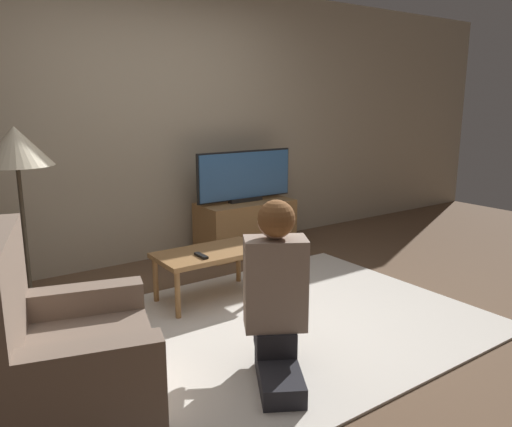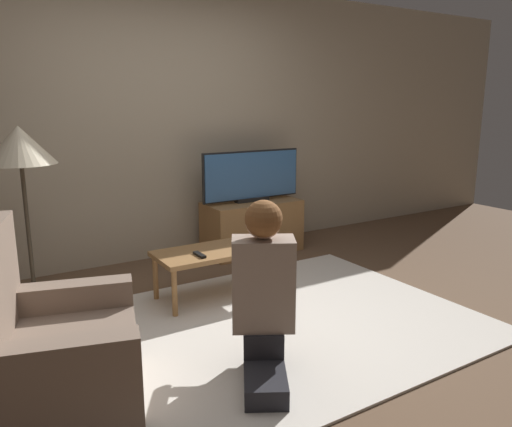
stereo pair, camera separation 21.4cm
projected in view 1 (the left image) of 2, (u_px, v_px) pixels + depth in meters
name	position (u px, v px, depth m)	size (l,w,h in m)	color
ground_plane	(267.00, 329.00, 3.35)	(10.00, 10.00, 0.00)	brown
wall_back	(144.00, 123.00, 4.61)	(10.00, 0.06, 2.60)	tan
rug	(267.00, 328.00, 3.35)	(2.92, 2.06, 0.02)	silver
tv_stand	(246.00, 227.00, 5.04)	(0.96, 0.46, 0.52)	olive
tv	(245.00, 176.00, 4.93)	(1.08, 0.08, 0.51)	black
coffee_table	(210.00, 257.00, 3.79)	(0.83, 0.45, 0.39)	olive
floor_lamp	(16.00, 153.00, 3.39)	(0.49, 0.49, 1.34)	#4C4233
armchair	(63.00, 364.00, 2.33)	(0.93, 1.00, 0.95)	#7A6656
person_kneeling	(276.00, 289.00, 2.72)	(0.63, 0.84, 0.98)	#232328
remote	(201.00, 256.00, 3.63)	(0.04, 0.15, 0.02)	black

